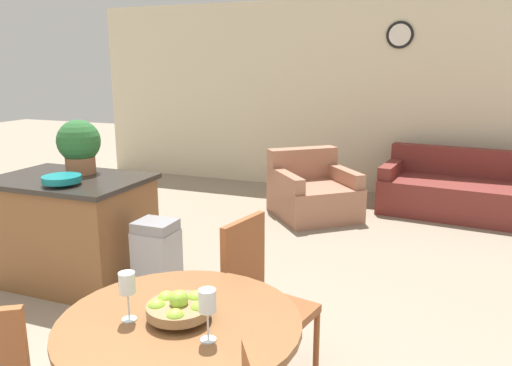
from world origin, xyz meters
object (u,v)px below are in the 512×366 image
kitchen_island (73,230)px  teal_bowl (62,179)px  dining_table (181,355)px  couch (468,193)px  wine_glass_left (127,285)px  armchair (312,194)px  wine_glass_right (207,303)px  fruit_bowl (179,308)px  dining_chair_far_side (260,296)px  potted_plant (79,145)px  trash_bin (157,263)px

kitchen_island → teal_bowl: (0.14, -0.23, 0.49)m
dining_table → couch: bearing=74.9°
wine_glass_left → armchair: wine_glass_left is taller
wine_glass_right → dining_table: bearing=151.6°
fruit_bowl → couch: bearing=74.9°
dining_chair_far_side → armchair: bearing=-158.2°
dining_table → wine_glass_right: 0.39m
potted_plant → fruit_bowl: bearing=-41.0°
wine_glass_right → trash_bin: (-1.18, 1.46, -0.57)m
dining_chair_far_side → armchair: dining_chair_far_side is taller
kitchen_island → potted_plant: potted_plant is taller
potted_plant → trash_bin: (0.89, -0.28, -0.82)m
teal_bowl → couch: (3.01, 3.51, -0.67)m
trash_bin → fruit_bowl: bearing=-54.0°
fruit_bowl → teal_bowl: teal_bowl is taller
teal_bowl → couch: size_ratio=0.14×
dining_chair_far_side → fruit_bowl: size_ratio=3.45×
fruit_bowl → wine_glass_left: size_ratio=1.28×
dining_chair_far_side → wine_glass_right: 0.94m
dining_chair_far_side → dining_table: bearing=5.9°
couch → armchair: size_ratio=1.62×
dining_chair_far_side → kitchen_island: 2.08m
dining_chair_far_side → teal_bowl: (-1.81, 0.48, 0.43)m
kitchen_island → couch: kitchen_island is taller
kitchen_island → couch: bearing=46.2°
dining_table → wine_glass_right: wine_glass_right is taller
wine_glass_right → armchair: (-0.67, 4.13, -0.63)m
kitchen_island → armchair: kitchen_island is taller
armchair → fruit_bowl: bearing=-123.2°
dining_table → couch: 4.93m
dining_chair_far_side → couch: bearing=175.3°
armchair → dining_chair_far_side: bearing=-120.3°
dining_table → wine_glass_right: (0.19, -0.10, 0.33)m
armchair → couch: bearing=-17.8°
wine_glass_right → potted_plant: potted_plant is taller
dining_table → kitchen_island: (-1.87, 1.46, -0.12)m
dining_chair_far_side → teal_bowl: size_ratio=3.26×
armchair → wine_glass_right: bearing=-120.8°
kitchen_island → armchair: size_ratio=0.97×
potted_plant → armchair: size_ratio=0.35×
wine_glass_left → armchair: (-0.28, 4.11, -0.63)m
wine_glass_left → armchair: bearing=93.9°
fruit_bowl → kitchen_island: kitchen_island is taller
teal_bowl → wine_glass_left: bearing=-40.7°
dining_chair_far_side → couch: size_ratio=0.46×
wine_glass_left → trash_bin: (-0.79, 1.44, -0.57)m
couch → dining_table: bearing=-98.8°
potted_plant → trash_bin: potted_plant is taller
teal_bowl → couch: bearing=49.5°
fruit_bowl → armchair: (-0.48, 4.03, -0.52)m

